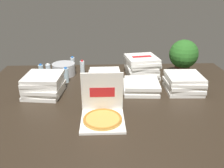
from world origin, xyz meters
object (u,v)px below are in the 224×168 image
object	(u,v)px
pizza_stack_center_near	(44,85)
potted_plant	(183,56)
water_bottle_2	(41,72)
water_bottle_3	(73,64)
pizza_stack_left_near	(184,83)
water_bottle_0	(66,75)
pizza_stack_right_far	(142,66)
ice_bucket	(64,69)
water_bottle_1	(49,71)
pizza_stack_left_mid	(141,86)
pizza_stack_right_near	(104,76)
open_pizza_box	(103,112)
water_bottle_4	(82,67)

from	to	relation	value
pizza_stack_center_near	potted_plant	bearing A→B (deg)	16.84
water_bottle_2	water_bottle_3	distance (m)	0.49
pizza_stack_left_near	water_bottle_0	xyz separation A→B (m)	(-1.39, 0.32, -0.00)
pizza_stack_right_far	pizza_stack_center_near	bearing A→B (deg)	-155.94
ice_bucket	water_bottle_3	bearing A→B (deg)	64.29
water_bottle_3	pizza_stack_right_far	bearing A→B (deg)	-16.96
water_bottle_1	potted_plant	size ratio (longest dim) A/B	0.40
water_bottle_1	pizza_stack_left_mid	bearing A→B (deg)	-21.90
pizza_stack_right_far	water_bottle_2	world-z (taller)	pizza_stack_right_far
pizza_stack_center_near	potted_plant	xyz separation A→B (m)	(1.72, 0.52, 0.16)
ice_bucket	water_bottle_1	bearing A→B (deg)	-151.29
pizza_stack_right_near	potted_plant	world-z (taller)	potted_plant
pizza_stack_right_near	potted_plant	bearing A→B (deg)	6.46
pizza_stack_right_far	water_bottle_1	world-z (taller)	pizza_stack_right_far
pizza_stack_center_near	potted_plant	distance (m)	1.81
pizza_stack_right_far	pizza_stack_left_near	distance (m)	0.64
pizza_stack_right_far	pizza_stack_right_near	world-z (taller)	pizza_stack_right_far
open_pizza_box	pizza_stack_left_mid	bearing A→B (deg)	53.66
pizza_stack_right_near	water_bottle_4	xyz separation A→B (m)	(-0.30, 0.24, 0.04)
pizza_stack_left_mid	ice_bucket	size ratio (longest dim) A/B	1.42
water_bottle_1	pizza_stack_right_near	bearing A→B (deg)	-8.56
pizza_stack_left_mid	water_bottle_1	xyz separation A→B (m)	(-1.15, 0.46, 0.04)
water_bottle_4	water_bottle_2	bearing A→B (deg)	-164.47
pizza_stack_center_near	pizza_stack_right_near	bearing A→B (deg)	30.72
pizza_stack_left_mid	water_bottle_1	world-z (taller)	water_bottle_1
water_bottle_0	water_bottle_4	xyz separation A→B (m)	(0.18, 0.29, 0.00)
pizza_stack_right_far	pizza_stack_left_near	bearing A→B (deg)	-50.59
water_bottle_2	water_bottle_0	bearing A→B (deg)	-22.72
open_pizza_box	potted_plant	size ratio (longest dim) A/B	0.84
water_bottle_3	water_bottle_1	bearing A→B (deg)	-132.81
open_pizza_box	pizza_stack_right_near	size ratio (longest dim) A/B	0.97
pizza_stack_right_near	water_bottle_2	xyz separation A→B (m)	(-0.82, 0.09, 0.04)
open_pizza_box	pizza_stack_right_near	world-z (taller)	open_pizza_box
pizza_stack_right_near	pizza_stack_center_near	xyz separation A→B (m)	(-0.68, -0.40, 0.06)
pizza_stack_right_far	water_bottle_3	size ratio (longest dim) A/B	2.33
potted_plant	pizza_stack_center_near	bearing A→B (deg)	-163.16
pizza_stack_right_near	pizza_stack_left_near	size ratio (longest dim) A/B	1.01
water_bottle_0	water_bottle_3	bearing A→B (deg)	86.45
potted_plant	water_bottle_0	bearing A→B (deg)	-173.67
open_pizza_box	water_bottle_4	distance (m)	1.23
open_pizza_box	water_bottle_1	size ratio (longest dim) A/B	2.08
pizza_stack_left_mid	water_bottle_2	xyz separation A→B (m)	(-1.24, 0.45, 0.04)
open_pizza_box	pizza_stack_left_mid	world-z (taller)	open_pizza_box
pizza_stack_right_far	pizza_stack_center_near	world-z (taller)	pizza_stack_right_far
ice_bucket	pizza_stack_right_near	bearing A→B (deg)	-21.00
pizza_stack_left_mid	pizza_stack_right_near	world-z (taller)	same
pizza_stack_right_far	water_bottle_1	xyz separation A→B (m)	(-1.24, -0.01, -0.04)
pizza_stack_left_mid	pizza_stack_center_near	world-z (taller)	pizza_stack_center_near
pizza_stack_right_far	water_bottle_0	size ratio (longest dim) A/B	2.33
ice_bucket	water_bottle_1	xyz separation A→B (m)	(-0.18, -0.10, 0.01)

